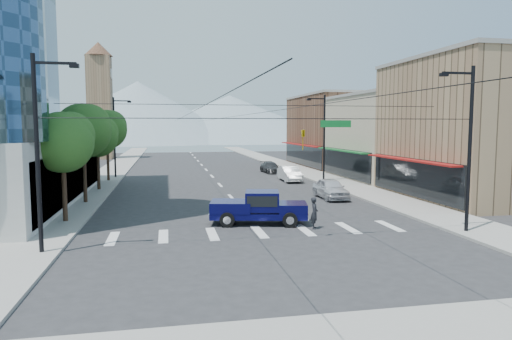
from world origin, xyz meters
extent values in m
plane|color=#28282B|center=(0.00, 0.00, 0.00)|extent=(160.00, 160.00, 0.00)
cube|color=gray|center=(-12.00, 40.00, 0.07)|extent=(4.00, 120.00, 0.15)
cube|color=gray|center=(12.00, 40.00, 0.07)|extent=(4.00, 120.00, 0.15)
cube|color=#8C6B4C|center=(20.00, 10.00, 5.50)|extent=(12.00, 14.00, 11.00)
cube|color=tan|center=(20.00, 24.00, 4.50)|extent=(12.00, 14.00, 9.00)
cube|color=brown|center=(20.00, 40.00, 5.00)|extent=(12.00, 18.00, 10.00)
cube|color=#8C6B4C|center=(-16.50, 62.00, 9.00)|extent=(4.00, 4.00, 18.00)
cone|color=brown|center=(-16.50, 62.00, 19.20)|extent=(4.80, 4.80, 2.40)
cone|color=gray|center=(-15.00, 150.00, 11.00)|extent=(80.00, 80.00, 22.00)
cone|color=gray|center=(20.00, 160.00, 9.00)|extent=(90.00, 90.00, 18.00)
cylinder|color=black|center=(-11.20, 6.00, 2.27)|extent=(0.28, 0.28, 4.55)
sphere|color=#1C4D19|center=(-11.20, 6.00, 4.88)|extent=(3.64, 3.64, 3.64)
sphere|color=#1C4D19|center=(-10.80, 6.30, 5.28)|extent=(2.86, 2.86, 2.86)
cylinder|color=black|center=(-11.20, 13.00, 2.55)|extent=(0.28, 0.28, 5.11)
sphere|color=#1C4D19|center=(-11.20, 13.00, 5.47)|extent=(4.09, 4.09, 4.09)
sphere|color=#1C4D19|center=(-10.80, 13.30, 5.88)|extent=(3.21, 3.21, 3.21)
cylinder|color=black|center=(-11.20, 20.00, 2.27)|extent=(0.28, 0.28, 4.55)
sphere|color=#1C4D19|center=(-11.20, 20.00, 4.88)|extent=(3.64, 3.64, 3.64)
sphere|color=#1C4D19|center=(-10.80, 20.30, 5.28)|extent=(2.86, 2.86, 2.86)
cylinder|color=black|center=(-11.20, 27.00, 2.55)|extent=(0.28, 0.28, 5.11)
sphere|color=#1C4D19|center=(-11.20, 27.00, 5.47)|extent=(4.09, 4.09, 4.09)
sphere|color=#1C4D19|center=(-10.80, 27.30, 5.88)|extent=(3.21, 3.21, 3.21)
cylinder|color=black|center=(-10.80, -1.00, 4.50)|extent=(0.20, 0.20, 9.00)
cylinder|color=black|center=(10.80, -1.00, 4.50)|extent=(0.20, 0.20, 9.00)
cylinder|color=black|center=(0.00, -1.00, 6.20)|extent=(21.60, 0.04, 0.04)
imported|color=gold|center=(1.50, -1.00, 5.15)|extent=(0.16, 0.20, 1.00)
cube|color=#0C6626|center=(3.20, -1.00, 5.95)|extent=(1.60, 0.06, 0.35)
cylinder|color=black|center=(-10.80, 30.00, 4.50)|extent=(0.20, 0.20, 9.00)
cube|color=black|center=(-9.90, 30.00, 8.60)|extent=(1.80, 0.12, 0.12)
cube|color=black|center=(-9.10, 30.00, 8.50)|extent=(0.40, 0.25, 0.18)
cylinder|color=black|center=(10.80, 22.00, 4.50)|extent=(0.20, 0.20, 9.00)
cube|color=black|center=(9.90, 22.00, 8.60)|extent=(1.80, 0.12, 0.12)
cube|color=black|center=(9.10, 22.00, 8.50)|extent=(0.40, 0.25, 0.18)
cube|color=#08083C|center=(0.20, 3.62, 0.57)|extent=(6.01, 3.21, 0.36)
cube|color=#08083C|center=(2.17, 3.20, 0.98)|extent=(2.03, 2.27, 0.57)
cube|color=#08083C|center=(0.40, 3.58, 1.40)|extent=(2.33, 2.29, 1.14)
cube|color=black|center=(0.40, 3.58, 1.50)|extent=(2.13, 2.27, 0.62)
cube|color=#08083C|center=(-1.43, 3.96, 1.04)|extent=(2.76, 2.52, 0.67)
cube|color=silver|center=(2.98, 3.03, 0.57)|extent=(0.53, 1.95, 0.36)
cube|color=silver|center=(-2.59, 4.21, 0.57)|extent=(0.53, 1.95, 0.31)
cylinder|color=black|center=(1.77, 2.28, 0.44)|extent=(0.92, 0.49, 0.87)
cylinder|color=black|center=(2.18, 4.20, 0.44)|extent=(0.92, 0.49, 0.87)
cylinder|color=black|center=(-1.78, 3.03, 0.44)|extent=(0.92, 0.49, 0.87)
cylinder|color=black|center=(-1.37, 4.96, 0.44)|extent=(0.92, 0.49, 0.87)
imported|color=black|center=(3.05, 1.73, 0.91)|extent=(0.58, 0.75, 1.81)
imported|color=silver|center=(7.78, 11.85, 0.81)|extent=(1.98, 4.79, 1.62)
imported|color=silver|center=(7.60, 23.60, 0.81)|extent=(1.77, 4.92, 1.61)
imported|color=#313134|center=(7.60, 32.65, 0.67)|extent=(2.15, 4.71, 1.34)
camera|label=1|loc=(-5.15, -22.73, 5.84)|focal=32.00mm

